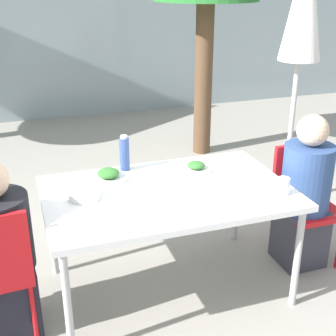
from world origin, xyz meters
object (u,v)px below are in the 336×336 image
person_left (2,257)px  closed_umbrella (303,12)px  drinking_cup (283,186)px  bottle (124,154)px  person_right (304,197)px  salad_bowl (84,194)px  chair_right (303,195)px

person_left → closed_umbrella: size_ratio=0.47×
drinking_cup → bottle: bearing=140.2°
person_left → person_right: 2.03m
person_left → salad_bowl: person_left is taller
chair_right → person_right: size_ratio=0.76×
person_left → person_right: size_ratio=0.96×
person_right → bottle: size_ratio=4.54×
closed_umbrella → person_left: bearing=-159.3°
person_left → bottle: size_ratio=4.35×
person_right → chair_right: bearing=-121.9°
person_left → drinking_cup: person_left is taller
person_left → chair_right: person_left is taller
person_left → salad_bowl: 0.58m
chair_right → salad_bowl: chair_right is taller
drinking_cup → salad_bowl: drinking_cup is taller
bottle → salad_bowl: bearing=-133.9°
drinking_cup → person_right: bearing=37.1°
closed_umbrella → salad_bowl: closed_umbrella is taller
drinking_cup → salad_bowl: 1.20m
closed_umbrella → bottle: closed_umbrella is taller
person_left → drinking_cup: bearing=-11.1°
person_right → bottle: (-1.19, 0.40, 0.32)m
closed_umbrella → salad_bowl: 2.29m
person_right → bottle: bearing=-18.8°
salad_bowl → bottle: bearing=46.1°
bottle → drinking_cup: 1.07m
chair_right → person_right: person_right is taller
drinking_cup → salad_bowl: bearing=163.8°
closed_umbrella → drinking_cup: bearing=-124.4°
closed_umbrella → person_right: bearing=-115.5°
salad_bowl → person_right: bearing=-2.1°
person_left → person_right: bearing=-1.9°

